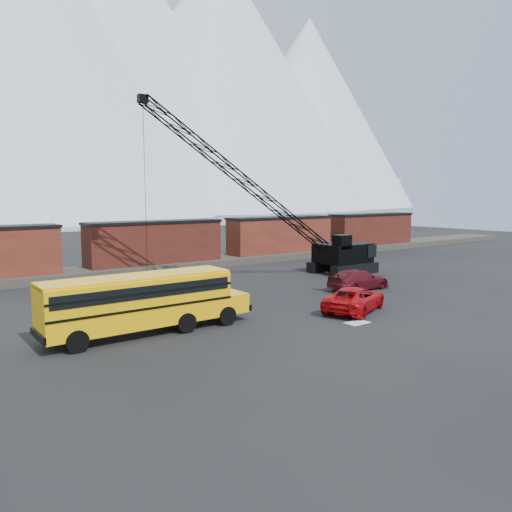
{
  "coord_description": "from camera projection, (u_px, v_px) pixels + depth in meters",
  "views": [
    {
      "loc": [
        -21.05,
        -23.24,
        7.39
      ],
      "look_at": [
        0.2,
        5.5,
        3.0
      ],
      "focal_mm": 35.0,
      "sensor_mm": 36.0,
      "label": 1
    }
  ],
  "objects": [
    {
      "name": "school_bus",
      "position": [
        145.0,
        301.0,
        26.51
      ],
      "size": [
        11.65,
        2.65,
        3.19
      ],
      "color": "#EBA904",
      "rests_on": "ground"
    },
    {
      "name": "boxcar_east_near",
      "position": [
        281.0,
        234.0,
        58.53
      ],
      "size": [
        13.7,
        3.1,
        4.17
      ],
      "color": "#4E1A16",
      "rests_on": "gravel_berm"
    },
    {
      "name": "gravel_berm",
      "position": [
        155.0,
        266.0,
        49.38
      ],
      "size": [
        120.0,
        5.0,
        0.7
      ],
      "primitive_type": "cube",
      "color": "#433F37",
      "rests_on": "ground"
    },
    {
      "name": "ground",
      "position": [
        305.0,
        311.0,
        31.87
      ],
      "size": [
        160.0,
        160.0,
        0.0
      ],
      "primitive_type": "plane",
      "color": "black",
      "rests_on": "ground"
    },
    {
      "name": "maroon_suv",
      "position": [
        358.0,
        279.0,
        39.09
      ],
      "size": [
        5.53,
        2.37,
        1.59
      ],
      "primitive_type": "imported",
      "rotation": [
        0.0,
        0.0,
        1.54
      ],
      "color": "#4B0D15",
      "rests_on": "ground"
    },
    {
      "name": "snow_patch",
      "position": [
        357.0,
        323.0,
        28.97
      ],
      "size": [
        1.4,
        0.9,
        0.02
      ],
      "primitive_type": "cube",
      "color": "silver",
      "rests_on": "ground"
    },
    {
      "name": "red_pickup",
      "position": [
        354.0,
        299.0,
        31.82
      ],
      "size": [
        6.28,
        4.67,
        1.59
      ],
      "primitive_type": "imported",
      "rotation": [
        0.0,
        0.0,
        1.98
      ],
      "color": "#AF080C",
      "rests_on": "ground"
    },
    {
      "name": "crawler_crane",
      "position": [
        257.0,
        191.0,
        41.63
      ],
      "size": [
        22.72,
        4.2,
        14.7
      ],
      "color": "black",
      "rests_on": "ground"
    },
    {
      "name": "boxcar_mid",
      "position": [
        155.0,
        242.0,
        49.09
      ],
      "size": [
        13.7,
        3.1,
        4.17
      ],
      "color": "#531917",
      "rests_on": "gravel_berm"
    },
    {
      "name": "boxcar_east_far",
      "position": [
        371.0,
        229.0,
        67.97
      ],
      "size": [
        13.7,
        3.1,
        4.17
      ],
      "color": "#531917",
      "rests_on": "gravel_berm"
    }
  ]
}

